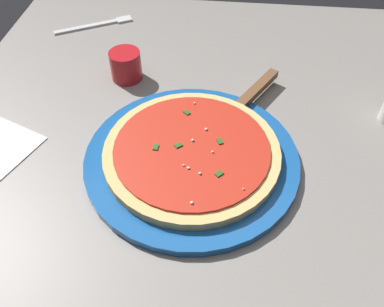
# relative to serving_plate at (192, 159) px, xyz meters

# --- Properties ---
(restaurant_table) EXTENTS (1.02, 0.94, 0.76)m
(restaurant_table) POSITION_rel_serving_plate_xyz_m (-0.05, -0.00, -0.14)
(restaurant_table) COLOR black
(restaurant_table) RESTS_ON ground_plane
(serving_plate) EXTENTS (0.35, 0.35, 0.01)m
(serving_plate) POSITION_rel_serving_plate_xyz_m (0.00, 0.00, 0.00)
(serving_plate) COLOR #195199
(serving_plate) RESTS_ON restaurant_table
(pizza) EXTENTS (0.28, 0.28, 0.02)m
(pizza) POSITION_rel_serving_plate_xyz_m (0.00, 0.00, 0.02)
(pizza) COLOR #DBB26B
(pizza) RESTS_ON serving_plate
(pizza_server) EXTENTS (0.21, 0.15, 0.01)m
(pizza_server) POSITION_rel_serving_plate_xyz_m (-0.14, 0.08, 0.01)
(pizza_server) COLOR silver
(pizza_server) RESTS_ON serving_plate
(cup_small_sauce) EXTENTS (0.06, 0.06, 0.06)m
(cup_small_sauce) POSITION_rel_serving_plate_xyz_m (-0.21, -0.16, 0.02)
(cup_small_sauce) COLOR #B2191E
(cup_small_sauce) RESTS_ON restaurant_table
(fork) EXTENTS (0.10, 0.17, 0.00)m
(fork) POSITION_rel_serving_plate_xyz_m (-0.41, -0.27, -0.00)
(fork) COLOR silver
(fork) RESTS_ON restaurant_table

